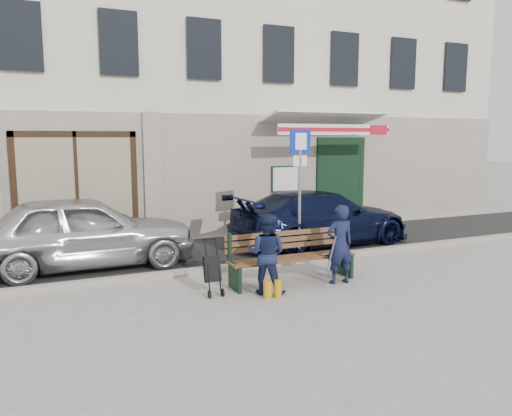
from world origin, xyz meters
TOP-DOWN VIEW (x-y plane):
  - ground at (0.00, 0.00)m, footprint 80.00×80.00m
  - asphalt_lane at (0.00, 3.10)m, footprint 60.00×3.20m
  - curb at (0.00, 1.50)m, footprint 60.00×0.18m
  - building at (0.01, 8.45)m, footprint 20.00×8.27m
  - car_silver at (-3.25, 2.86)m, footprint 4.41×1.83m
  - car_navy at (2.21, 2.81)m, footprint 4.73×2.23m
  - parking_sign at (1.11, 1.90)m, footprint 0.51×0.10m
  - bench at (0.05, 0.30)m, footprint 2.40×1.17m
  - man at (0.85, -0.09)m, footprint 0.54×0.37m
  - woman at (-0.60, -0.10)m, footprint 0.84×0.83m
  - stroller at (-1.45, 0.22)m, footprint 0.27×0.39m

SIDE VIEW (x-z plane):
  - ground at x=0.00m, z-range 0.00..0.00m
  - asphalt_lane at x=0.00m, z-range 0.00..0.01m
  - curb at x=0.00m, z-range 0.00..0.12m
  - stroller at x=-1.45m, z-range -0.05..0.88m
  - bench at x=0.05m, z-range -0.03..0.95m
  - car_navy at x=2.21m, z-range 0.00..1.33m
  - woman at x=-0.60m, z-range 0.00..1.37m
  - man at x=0.85m, z-range 0.00..1.43m
  - car_silver at x=-3.25m, z-range 0.00..1.49m
  - parking_sign at x=1.11m, z-range 0.48..3.26m
  - building at x=0.01m, z-range -0.03..9.97m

